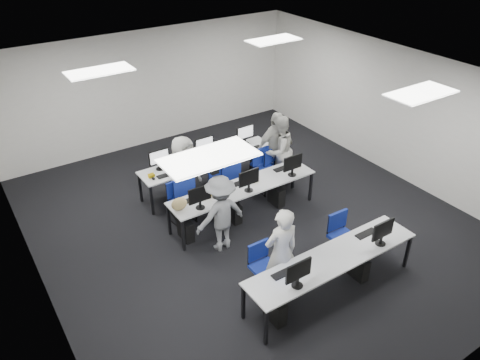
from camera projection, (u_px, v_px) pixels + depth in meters
room at (250, 157)px, 8.87m from camera, size 9.00×9.02×3.00m
ceiling_panels at (251, 81)px, 8.10m from camera, size 5.20×4.60×0.02m
desk_front at (333, 260)px, 7.58m from camera, size 3.20×0.70×0.73m
desk_mid at (244, 189)px, 9.44m from camera, size 3.20×0.70×0.73m
desk_back at (209, 161)px, 10.44m from camera, size 3.20×0.70×0.73m
equipment_front at (323, 280)px, 7.64m from camera, size 2.51×0.41×1.19m
equipment_mid at (236, 205)px, 9.50m from camera, size 2.91×0.41×1.19m
equipment_back at (216, 171)px, 10.71m from camera, size 2.91×0.41×1.19m
chair_0 at (264, 275)px, 7.86m from camera, size 0.42×0.46×0.85m
chair_1 at (342, 245)px, 8.53m from camera, size 0.45×0.49×0.90m
chair_2 at (182, 210)px, 9.50m from camera, size 0.48×0.52×0.88m
chair_3 at (223, 196)px, 9.91m from camera, size 0.54×0.57×0.94m
chair_4 at (265, 178)px, 10.55m from camera, size 0.50×0.54×0.96m
chair_5 at (182, 202)px, 9.70m from camera, size 0.54×0.57×0.97m
chair_6 at (229, 186)px, 10.27m from camera, size 0.55×0.58×0.92m
chair_7 at (263, 170)px, 10.89m from camera, size 0.54×0.56×0.87m
handbag at (179, 204)px, 8.65m from camera, size 0.32×0.21×0.25m
student_0 at (281, 253)px, 7.50m from camera, size 0.64×0.46×1.66m
student_1 at (279, 150)px, 10.57m from camera, size 0.92×0.79×1.64m
student_2 at (184, 174)px, 9.63m from camera, size 0.94×0.77×1.66m
student_3 at (275, 147)px, 10.65m from camera, size 0.99×0.43×1.69m
photographer at (221, 214)px, 8.53m from camera, size 1.01×0.59×1.53m
dslr_camera at (214, 171)px, 8.24m from camera, size 0.14×0.18×0.10m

